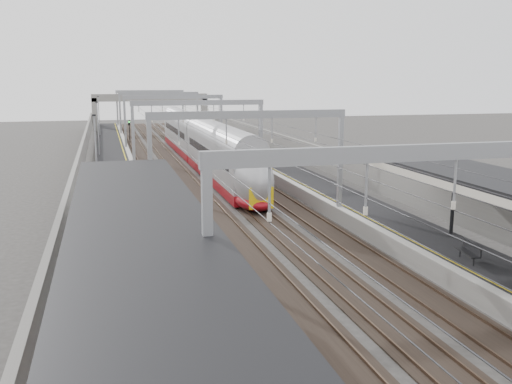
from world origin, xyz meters
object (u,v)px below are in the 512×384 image
train (203,148)px  signal_green (129,127)px  bench (470,250)px  overbridge (150,102)px

train → signal_green: (-6.70, 27.60, 0.24)m
train → bench: size_ratio=27.13×
signal_green → bench: bearing=-79.2°
bench → signal_green: 67.87m
train → bench: bearing=-81.2°
bench → signal_green: bearing=100.8°
overbridge → bench: bearing=-85.2°
overbridge → train: overbridge is taller
overbridge → bench: 91.07m
train → overbridge: bearing=91.7°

